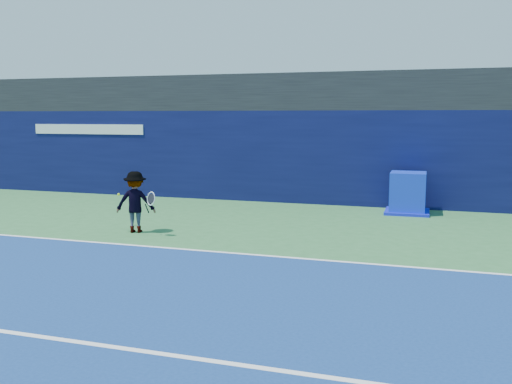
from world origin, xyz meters
TOP-DOWN VIEW (x-y plane):
  - ground at (0.00, 0.00)m, footprint 80.00×80.00m
  - baseline at (0.00, 3.00)m, footprint 24.00×0.10m
  - service_line at (0.00, -2.00)m, footprint 24.00×0.10m
  - stadium_band at (0.00, 11.50)m, footprint 36.00×3.00m
  - back_wall_assembly at (-0.00, 10.50)m, footprint 36.00×1.03m
  - equipment_cart at (4.32, 9.22)m, footprint 1.28×1.28m
  - tennis_player at (-1.87, 4.33)m, footprint 1.27×0.79m
  - tennis_ball at (-2.66, 4.86)m, footprint 0.07×0.07m

SIDE VIEW (x-z plane):
  - ground at x=0.00m, z-range 0.00..0.00m
  - baseline at x=0.00m, z-range 0.01..0.01m
  - service_line at x=0.00m, z-range 0.01..0.01m
  - equipment_cart at x=4.32m, z-range -0.05..1.15m
  - tennis_player at x=-1.87m, z-range 0.00..1.50m
  - tennis_ball at x=-2.66m, z-range 0.80..0.86m
  - back_wall_assembly at x=0.00m, z-range 0.00..3.00m
  - stadium_band at x=0.00m, z-range 3.00..4.20m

